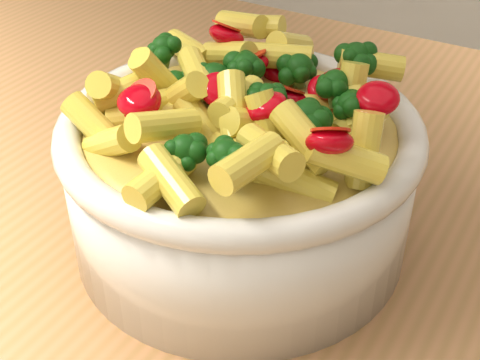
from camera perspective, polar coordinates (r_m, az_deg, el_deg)
The scene contains 3 objects.
table at distance 0.61m, azimuth 3.36°, elevation -10.50°, with size 1.20×0.80×0.90m.
serving_bowl at distance 0.48m, azimuth 0.00°, elevation 0.13°, with size 0.25×0.25×0.11m.
pasta_salad at distance 0.45m, azimuth 0.00°, elevation 7.26°, with size 0.20×0.20×0.04m.
Camera 1 is at (0.18, -0.38, 1.23)m, focal length 50.00 mm.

